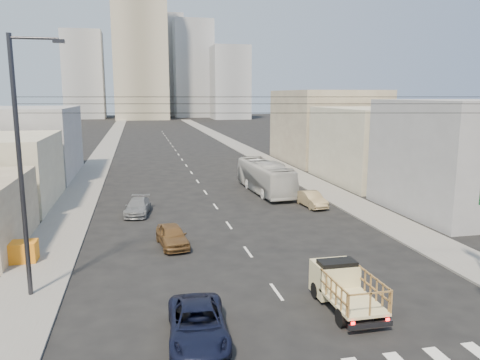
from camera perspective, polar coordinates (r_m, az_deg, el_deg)
name	(u,v)px	position (r m, az deg, el deg)	size (l,w,h in m)	color
ground	(290,310)	(21.58, 6.07, -15.50)	(420.00, 420.00, 0.00)	black
sidewalk_left	(107,147)	(89.04, -15.88, 3.94)	(3.50, 180.00, 0.12)	slate
sidewalk_right	(233,144)	(90.69, -0.85, 4.44)	(3.50, 180.00, 0.12)	slate
lane_dashes	(180,157)	(72.27, -7.30, 2.80)	(0.15, 104.00, 0.01)	silver
flatbed_pickup	(345,285)	(21.76, 12.63, -12.33)	(1.95, 4.41, 1.90)	beige
navy_pickup	(198,324)	(18.96, -5.18, -17.07)	(2.23, 4.83, 1.34)	black
city_bus	(265,177)	(45.53, 3.07, 0.39)	(2.56, 10.96, 3.05)	silver
sedan_brown	(172,236)	(29.82, -8.26, -6.74)	(1.61, 4.01, 1.37)	brown
sedan_tan	(311,199)	(40.21, 8.69, -2.33)	(1.38, 3.94, 1.30)	#917C54
sedan_grey	(138,207)	(38.07, -12.37, -3.20)	(1.76, 4.32, 1.25)	slate
streetlamp_left	(22,162)	(23.15, -25.03, 2.04)	(2.36, 0.25, 12.00)	#2D2D33
overhead_wires	(283,105)	(20.86, 5.23, 9.14)	(23.01, 5.02, 0.72)	black
crate_stack	(20,252)	(29.35, -25.23, -7.92)	(1.80, 1.20, 1.14)	orange
bldg_right_near	(462,157)	(41.38, 25.43, 2.56)	(10.00, 12.00, 9.00)	gray
bldg_right_mid	(379,145)	(53.35, 16.64, 4.12)	(11.00, 14.00, 8.00)	#B4AC91
bldg_right_far	(327,126)	(67.84, 10.51, 6.47)	(12.00, 16.00, 10.00)	gray
bldg_left_far	(19,143)	(59.13, -25.31, 4.13)	(12.00, 16.00, 8.00)	gray
high_rise_tower	(140,40)	(189.52, -12.12, 16.37)	(20.00, 20.00, 60.00)	gray
midrise_ne	(193,69)	(205.11, -5.73, 13.26)	(16.00, 16.00, 40.00)	#999DA1
midrise_nw	(84,75)	(199.51, -18.47, 12.02)	(15.00, 15.00, 34.00)	#999DA1
midrise_back	(163,66)	(219.09, -9.42, 13.51)	(18.00, 18.00, 44.00)	gray
midrise_east	(230,83)	(187.00, -1.22, 11.76)	(14.00, 14.00, 28.00)	#999DA1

